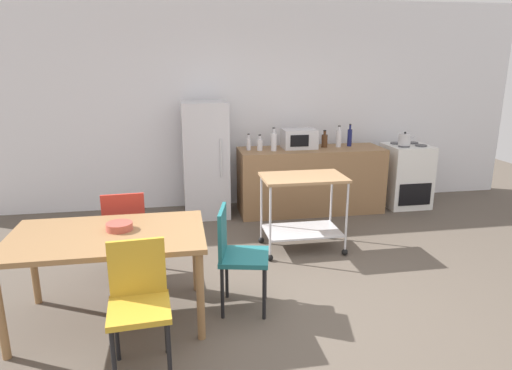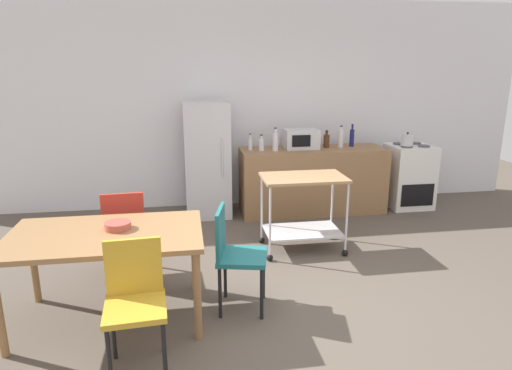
% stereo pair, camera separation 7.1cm
% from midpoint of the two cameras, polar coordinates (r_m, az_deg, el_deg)
% --- Properties ---
extents(ground_plane, '(12.00, 12.00, 0.00)m').
position_cam_midpoint_polar(ground_plane, '(3.94, 5.26, -15.87)').
color(ground_plane, brown).
extents(back_wall, '(8.40, 0.12, 2.90)m').
position_cam_midpoint_polar(back_wall, '(6.55, -1.43, 10.10)').
color(back_wall, white).
rests_on(back_wall, ground_plane).
extents(kitchen_counter, '(2.00, 0.64, 0.90)m').
position_cam_midpoint_polar(kitchen_counter, '(6.32, 7.48, 0.59)').
color(kitchen_counter, olive).
rests_on(kitchen_counter, ground_plane).
extents(dining_table, '(1.50, 0.90, 0.75)m').
position_cam_midpoint_polar(dining_table, '(3.73, -18.03, -6.93)').
color(dining_table, olive).
rests_on(dining_table, ground_plane).
extents(chair_teal, '(0.48, 0.48, 0.89)m').
position_cam_midpoint_polar(chair_teal, '(3.77, -2.21, -8.43)').
color(chair_teal, '#1E666B').
rests_on(chair_teal, ground_plane).
extents(chair_mustard, '(0.43, 0.43, 0.89)m').
position_cam_midpoint_polar(chair_mustard, '(3.18, -14.50, -13.65)').
color(chair_mustard, gold).
rests_on(chair_mustard, ground_plane).
extents(chair_red, '(0.42, 0.42, 0.89)m').
position_cam_midpoint_polar(chair_red, '(4.45, -15.85, -5.25)').
color(chair_red, '#B72D23').
rests_on(chair_red, ground_plane).
extents(stove_oven, '(0.60, 0.61, 0.92)m').
position_cam_midpoint_polar(stove_oven, '(6.89, 19.08, 1.10)').
color(stove_oven, white).
rests_on(stove_oven, ground_plane).
extents(refrigerator, '(0.60, 0.63, 1.55)m').
position_cam_midpoint_polar(refrigerator, '(6.10, -5.89, 3.24)').
color(refrigerator, silver).
rests_on(refrigerator, ground_plane).
extents(kitchen_cart, '(0.91, 0.57, 0.85)m').
position_cam_midpoint_polar(kitchen_cart, '(4.95, 6.41, -2.00)').
color(kitchen_cart, '#A37A51').
rests_on(kitchen_cart, ground_plane).
extents(bottle_olive_oil, '(0.06, 0.06, 0.22)m').
position_cam_midpoint_polar(bottle_olive_oil, '(6.05, -0.40, 5.26)').
color(bottle_olive_oil, silver).
rests_on(bottle_olive_oil, kitchen_counter).
extents(bottle_sparkling_water, '(0.07, 0.07, 0.22)m').
position_cam_midpoint_polar(bottle_sparkling_water, '(6.02, 1.03, 5.19)').
color(bottle_sparkling_water, silver).
rests_on(bottle_sparkling_water, kitchen_counter).
extents(bottle_soy_sauce, '(0.08, 0.08, 0.31)m').
position_cam_midpoint_polar(bottle_soy_sauce, '(6.00, 2.82, 5.56)').
color(bottle_soy_sauce, silver).
rests_on(bottle_soy_sauce, kitchen_counter).
extents(microwave, '(0.46, 0.35, 0.26)m').
position_cam_midpoint_polar(microwave, '(6.22, 6.06, 5.86)').
color(microwave, silver).
rests_on(microwave, kitchen_counter).
extents(bottle_hot_sauce, '(0.08, 0.08, 0.24)m').
position_cam_midpoint_polar(bottle_hot_sauce, '(6.34, 9.27, 5.60)').
color(bottle_hot_sauce, '#4C2D19').
rests_on(bottle_hot_sauce, kitchen_counter).
extents(bottle_soda, '(0.07, 0.07, 0.30)m').
position_cam_midpoint_polar(bottle_soda, '(6.38, 11.05, 5.86)').
color(bottle_soda, silver).
rests_on(bottle_soda, kitchen_counter).
extents(bottle_sesame_oil, '(0.06, 0.06, 0.31)m').
position_cam_midpoint_polar(bottle_sesame_oil, '(6.47, 12.40, 5.94)').
color(bottle_sesame_oil, navy).
rests_on(bottle_sesame_oil, kitchen_counter).
extents(fruit_bowl, '(0.21, 0.21, 0.06)m').
position_cam_midpoint_polar(fruit_bowl, '(3.74, -16.65, -4.97)').
color(fruit_bowl, '#B24C3F').
rests_on(fruit_bowl, dining_table).
extents(kettle, '(0.24, 0.17, 0.19)m').
position_cam_midpoint_polar(kettle, '(6.64, 18.97, 5.46)').
color(kettle, silver).
rests_on(kettle, stove_oven).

